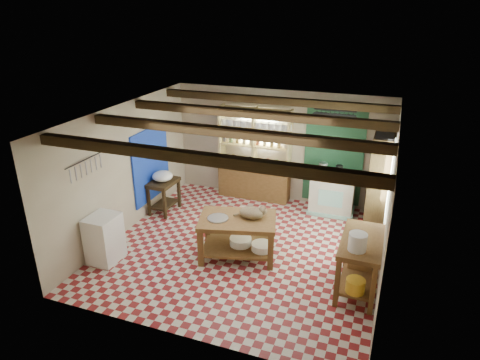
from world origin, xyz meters
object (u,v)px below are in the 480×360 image
(work_table, at_px, (238,237))
(cat, at_px, (252,213))
(white_cabinet, at_px, (104,238))
(stove, at_px, (332,193))
(prep_table, at_px, (164,196))
(right_counter, at_px, (359,264))

(work_table, relative_size, cat, 3.05)
(white_cabinet, distance_m, cat, 2.70)
(stove, distance_m, prep_table, 3.75)
(work_table, xyz_separation_m, stove, (1.35, 2.42, 0.08))
(stove, bearing_deg, prep_table, -161.50)
(stove, distance_m, right_counter, 2.79)
(right_counter, height_order, cat, cat)
(white_cabinet, bearing_deg, stove, 43.93)
(work_table, xyz_separation_m, white_cabinet, (-2.21, -0.95, 0.05))
(prep_table, distance_m, cat, 2.69)
(prep_table, relative_size, white_cabinet, 0.84)
(stove, xyz_separation_m, prep_table, (-3.53, -1.25, -0.10))
(prep_table, bearing_deg, cat, -21.98)
(stove, relative_size, right_counter, 0.74)
(prep_table, relative_size, cat, 1.64)
(prep_table, distance_m, right_counter, 4.60)
(work_table, distance_m, right_counter, 2.21)
(white_cabinet, relative_size, right_counter, 0.69)
(stove, height_order, prep_table, stove)
(work_table, bearing_deg, right_counter, -21.07)
(work_table, distance_m, stove, 2.77)
(right_counter, bearing_deg, work_table, 174.20)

